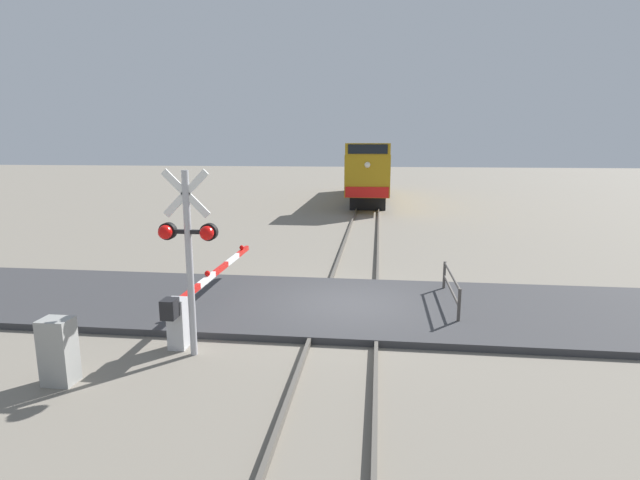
{
  "coord_description": "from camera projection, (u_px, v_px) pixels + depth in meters",
  "views": [
    {
      "loc": [
        0.69,
        -12.28,
        4.27
      ],
      "look_at": [
        -0.9,
        1.07,
        1.62
      ],
      "focal_mm": 27.61,
      "sensor_mm": 36.0,
      "label": 1
    }
  ],
  "objects": [
    {
      "name": "crossing_signal",
      "position": [
        188.0,
        244.0,
        9.65
      ],
      "size": [
        1.18,
        0.33,
        3.79
      ],
      "color": "#ADADB2",
      "rests_on": "ground_plane"
    },
    {
      "name": "guard_railing",
      "position": [
        451.0,
        286.0,
        12.8
      ],
      "size": [
        0.08,
        2.78,
        0.95
      ],
      "color": "#4C4742",
      "rests_on": "ground_plane"
    },
    {
      "name": "utility_cabinet",
      "position": [
        58.0,
        351.0,
        8.8
      ],
      "size": [
        0.54,
        0.44,
        1.22
      ],
      "primitive_type": "cube",
      "color": "#999993",
      "rests_on": "ground_plane"
    },
    {
      "name": "road_surface",
      "position": [
        349.0,
        306.0,
        12.85
      ],
      "size": [
        36.0,
        4.79,
        0.16
      ],
      "primitive_type": "cube",
      "color": "#38383A",
      "rests_on": "ground_plane"
    },
    {
      "name": "locomotive",
      "position": [
        370.0,
        171.0,
        37.16
      ],
      "size": [
        2.73,
        17.19,
        4.28
      ],
      "color": "black",
      "rests_on": "ground_plane"
    },
    {
      "name": "rail_track_right",
      "position": [
        377.0,
        308.0,
        12.77
      ],
      "size": [
        0.08,
        80.0,
        0.15
      ],
      "primitive_type": "cube",
      "color": "#59544C",
      "rests_on": "ground_plane"
    },
    {
      "name": "crossing_gate",
      "position": [
        192.0,
        301.0,
        11.13
      ],
      "size": [
        0.36,
        6.13,
        1.2
      ],
      "color": "silver",
      "rests_on": "ground_plane"
    },
    {
      "name": "rail_track_left",
      "position": [
        322.0,
        305.0,
        12.94
      ],
      "size": [
        0.08,
        80.0,
        0.15
      ],
      "primitive_type": "cube",
      "color": "#59544C",
      "rests_on": "ground_plane"
    },
    {
      "name": "ground_plane",
      "position": [
        349.0,
        309.0,
        12.87
      ],
      "size": [
        160.0,
        160.0,
        0.0
      ],
      "primitive_type": "plane",
      "color": "gray"
    }
  ]
}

